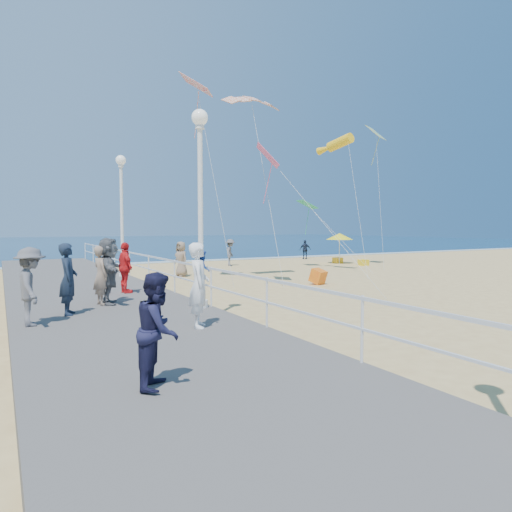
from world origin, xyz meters
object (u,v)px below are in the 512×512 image
beach_chair_right (338,260)px  spectator_6 (101,275)px  beach_walker_b (305,250)px  spectator_0 (68,279)px  toddler_held (203,269)px  woman_holding_toddler (199,285)px  beach_walker_a (230,252)px  lamp_post_far (122,202)px  spectator_2 (31,286)px  beach_walker_c (181,259)px  lamp_post_mid (200,187)px  spectator_3 (125,268)px  spectator_5 (109,271)px  beach_umbrella (340,236)px  beach_chair_left (363,262)px  box_kite (318,278)px  spectator_7 (158,330)px

beach_chair_right → spectator_6: bearing=-147.0°
beach_walker_b → beach_chair_right: (-0.38, -4.47, -0.56)m
spectator_0 → toddler_held: bearing=-127.3°
woman_holding_toddler → beach_walker_a: (9.54, 17.81, -0.44)m
lamp_post_far → beach_walker_a: 11.09m
lamp_post_far → spectator_2: lamp_post_far is taller
lamp_post_far → spectator_6: lamp_post_far is taller
spectator_0 → beach_walker_c: spectator_0 is taller
lamp_post_mid → spectator_6: (-2.30, 1.74, -2.43)m
spectator_2 → spectator_3: spectator_2 is taller
spectator_2 → spectator_0: bearing=-44.7°
spectator_5 → beach_walker_c: (5.52, 9.19, -0.43)m
toddler_held → beach_walker_a: (9.39, 17.66, -0.78)m
beach_umbrella → beach_chair_left: beach_umbrella is taller
spectator_6 → spectator_0: bearing=127.9°
beach_umbrella → spectator_3: bearing=-150.6°
spectator_5 → beach_umbrella: 21.47m
beach_chair_left → beach_chair_right: 2.32m
lamp_post_far → box_kite: bearing=-28.3°
beach_chair_left → beach_walker_b: bearing=89.3°
beach_walker_b → spectator_6: bearing=63.1°
lamp_post_mid → spectator_3: (-1.15, 3.73, -2.42)m
lamp_post_far → toddler_held: lamp_post_far is taller
woman_holding_toddler → beach_walker_b: size_ratio=1.22×
spectator_2 → beach_walker_a: (12.72, 15.80, -0.39)m
spectator_0 → box_kite: spectator_0 is taller
spectator_2 → beach_umbrella: (20.17, 13.66, 0.63)m
toddler_held → spectator_3: toddler_held is taller
lamp_post_far → spectator_6: (-2.30, -7.26, -2.43)m
spectator_6 → beach_walker_b: bearing=-58.6°
lamp_post_mid → beach_chair_left: 20.28m
spectator_3 → beach_walker_c: 8.58m
beach_walker_a → beach_umbrella: beach_umbrella is taller
spectator_6 → beach_chair_right: size_ratio=3.03×
spectator_6 → beach_chair_right: spectator_6 is taller
spectator_2 → beach_chair_right: size_ratio=3.19×
woman_holding_toddler → spectator_2: 3.76m
toddler_held → spectator_6: bearing=43.5°
beach_walker_b → beach_chair_left: bearing=111.2°
spectator_5 → beach_walker_a: (10.61, 13.74, -0.46)m
spectator_5 → beach_chair_left: size_ratio=3.44×
lamp_post_mid → beach_walker_b: lamp_post_mid is taller
beach_walker_c → spectator_2: bearing=-52.3°
spectator_2 → spectator_7: size_ratio=1.11×
beach_walker_a → beach_umbrella: (7.45, -2.14, 1.02)m
spectator_0 → spectator_5: spectator_5 is taller
spectator_7 → beach_walker_c: bearing=9.0°
lamp_post_mid → spectator_5: bearing=139.4°
woman_holding_toddler → beach_walker_c: woman_holding_toddler is taller
beach_walker_a → spectator_6: bearing=176.1°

